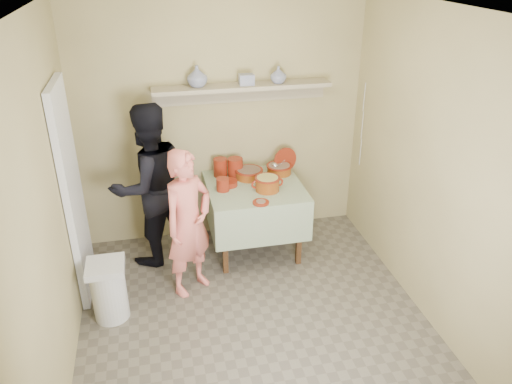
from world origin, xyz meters
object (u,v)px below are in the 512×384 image
object	(u,v)px
person_cook	(189,223)
cazuela_rice	(267,183)
person_helper	(149,186)
serving_table	(254,195)
trash_bin	(109,290)

from	to	relation	value
person_cook	cazuela_rice	world-z (taller)	person_cook
person_helper	serving_table	distance (m)	1.07
person_cook	cazuela_rice	xyz separation A→B (m)	(0.83, 0.41, 0.14)
cazuela_rice	person_helper	bearing A→B (deg)	170.35
person_cook	trash_bin	world-z (taller)	person_cook
cazuela_rice	person_cook	bearing A→B (deg)	-153.89
person_cook	serving_table	distance (m)	0.92
person_cook	person_helper	distance (m)	0.70
person_helper	trash_bin	world-z (taller)	person_helper
cazuela_rice	trash_bin	bearing A→B (deg)	-156.74
person_cook	cazuela_rice	bearing A→B (deg)	-10.82
person_helper	cazuela_rice	world-z (taller)	person_helper
person_helper	cazuela_rice	distance (m)	1.17
person_helper	serving_table	bearing A→B (deg)	149.52
person_cook	trash_bin	bearing A→B (deg)	162.98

